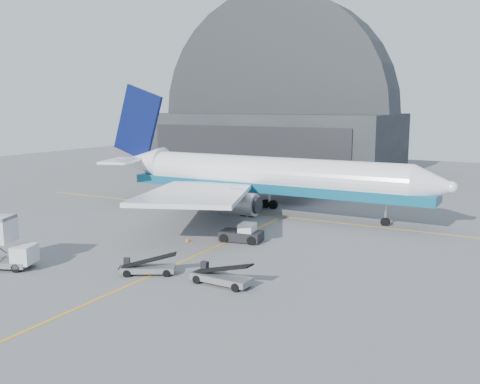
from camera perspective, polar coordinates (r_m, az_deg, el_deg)
The scene contains 8 objects.
ground at distance 49.83m, azimuth -4.82°, elevation -6.83°, with size 200.00×200.00×0.00m, color #565659.
taxi_lines at distance 60.43m, azimuth 1.85°, elevation -3.92°, with size 80.00×42.12×0.02m.
hangar at distance 115.56m, azimuth 3.93°, elevation 7.15°, with size 50.00×28.30×28.00m.
airliner at distance 68.84m, azimuth 2.03°, elevation 1.70°, with size 48.08×46.62×16.87m.
pushback_tug at distance 54.74m, azimuth 0.28°, elevation -4.53°, with size 4.51×3.04×1.95m.
belt_loader_a at distance 45.05m, azimuth -9.87°, elevation -7.96°, with size 4.58×3.51×1.79m.
belt_loader_b at distance 41.97m, azimuth -2.06°, elevation -9.04°, with size 5.27×2.03×1.99m.
traffic_cone at distance 54.89m, azimuth -5.64°, elevation -5.07°, with size 0.35×0.35×0.50m.
Camera 1 is at (26.63, -39.79, 13.80)m, focal length 40.00 mm.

